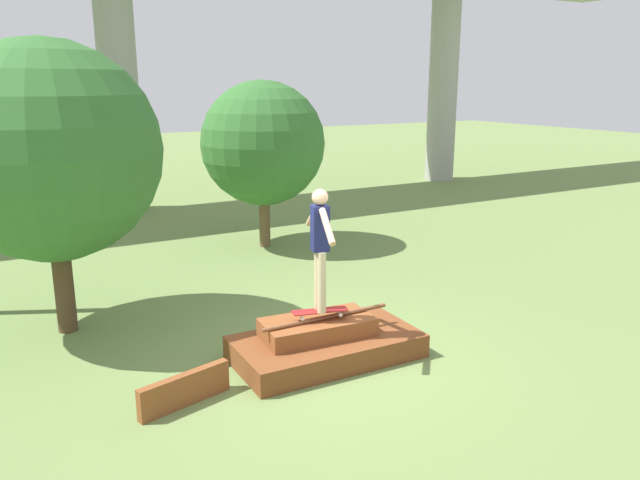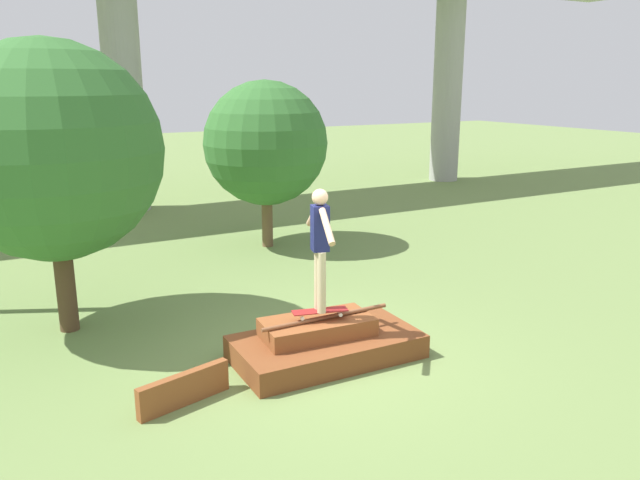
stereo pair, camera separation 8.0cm
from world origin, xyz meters
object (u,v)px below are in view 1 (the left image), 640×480
skateboard (320,311)px  skater (320,241)px  tree_behind_left (263,144)px  tree_behind_right (50,152)px

skateboard → skater: skater is taller
tree_behind_left → skateboard: bearing=-107.7°
tree_behind_right → tree_behind_left: bearing=33.2°
skateboard → skater: 1.00m
skater → tree_behind_left: bearing=72.3°
tree_behind_left → tree_behind_right: (-4.85, -3.18, 0.38)m
skater → skateboard: bearing=-135.0°
skater → tree_behind_left: tree_behind_left is taller
skateboard → tree_behind_left: (1.92, 6.02, 1.70)m
tree_behind_left → tree_behind_right: 5.81m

